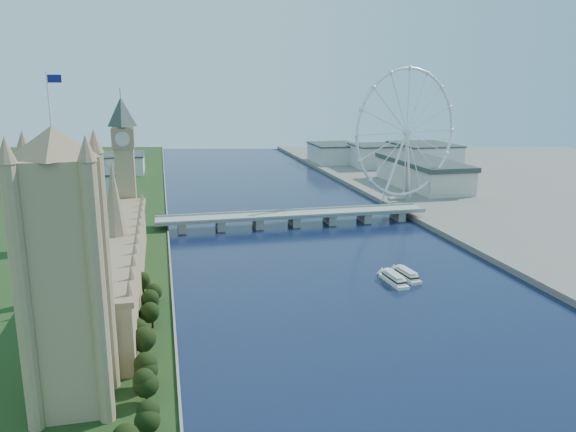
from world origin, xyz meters
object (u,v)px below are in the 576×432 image
object	(u,v)px
victoria_tower	(64,264)
london_eye	(407,133)
tour_boat_near	(394,283)
tour_boat_far	(406,278)

from	to	relation	value
victoria_tower	london_eye	bearing A→B (deg)	49.65
tour_boat_near	tour_boat_far	xyz separation A→B (m)	(10.26, 5.47, 0.00)
tour_boat_near	london_eye	bearing A→B (deg)	60.69
tour_boat_far	london_eye	bearing A→B (deg)	60.57
victoria_tower	tour_boat_near	world-z (taller)	victoria_tower
victoria_tower	tour_boat_near	xyz separation A→B (m)	(159.34, 98.96, -54.49)
london_eye	tour_boat_far	distance (m)	223.89
victoria_tower	london_eye	distance (m)	393.99
tour_boat_near	victoria_tower	bearing A→B (deg)	-152.04
tour_boat_near	tour_boat_far	distance (m)	11.63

